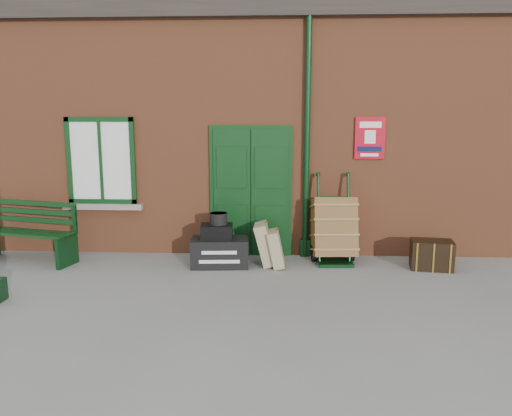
# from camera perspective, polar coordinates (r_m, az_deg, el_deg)

# --- Properties ---
(ground) EXTENTS (80.00, 80.00, 0.00)m
(ground) POSITION_cam_1_polar(r_m,az_deg,el_deg) (7.44, 1.06, -8.45)
(ground) COLOR gray
(ground) RESTS_ON ground
(station_building) EXTENTS (10.30, 4.30, 4.36)m
(station_building) POSITION_cam_1_polar(r_m,az_deg,el_deg) (10.53, 1.71, 9.09)
(station_building) COLOR brown
(station_building) RESTS_ON ground
(bench) EXTENTS (1.76, 0.90, 1.04)m
(bench) POSITION_cam_1_polar(r_m,az_deg,el_deg) (9.20, -24.60, -2.34)
(bench) COLOR black
(bench) RESTS_ON ground
(houdini_trunk) EXTENTS (0.96, 0.57, 0.46)m
(houdini_trunk) POSITION_cam_1_polar(r_m,az_deg,el_deg) (8.16, -4.13, -5.07)
(houdini_trunk) COLOR black
(houdini_trunk) RESTS_ON ground
(strongbox) EXTENTS (0.53, 0.41, 0.23)m
(strongbox) POSITION_cam_1_polar(r_m,az_deg,el_deg) (8.08, -4.52, -2.70)
(strongbox) COLOR black
(strongbox) RESTS_ON houdini_trunk
(hatbox) EXTENTS (0.30, 0.30, 0.18)m
(hatbox) POSITION_cam_1_polar(r_m,az_deg,el_deg) (8.06, -4.30, -1.22)
(hatbox) COLOR black
(hatbox) RESTS_ON strongbox
(suitcase_back) EXTENTS (0.36, 0.49, 0.71)m
(suitcase_back) POSITION_cam_1_polar(r_m,az_deg,el_deg) (8.17, 1.04, -4.11)
(suitcase_back) COLOR tan
(suitcase_back) RESTS_ON ground
(suitcase_front) EXTENTS (0.29, 0.44, 0.61)m
(suitcase_front) POSITION_cam_1_polar(r_m,az_deg,el_deg) (8.09, 2.30, -4.65)
(suitcase_front) COLOR tan
(suitcase_front) RESTS_ON ground
(porter_trolley) EXTENTS (0.75, 0.80, 1.45)m
(porter_trolley) POSITION_cam_1_polar(r_m,az_deg,el_deg) (8.40, 8.88, -2.38)
(porter_trolley) COLOR black
(porter_trolley) RESTS_ON ground
(dark_trunk) EXTENTS (0.69, 0.51, 0.46)m
(dark_trunk) POSITION_cam_1_polar(r_m,az_deg,el_deg) (8.48, 19.43, -5.05)
(dark_trunk) COLOR black
(dark_trunk) RESTS_ON ground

